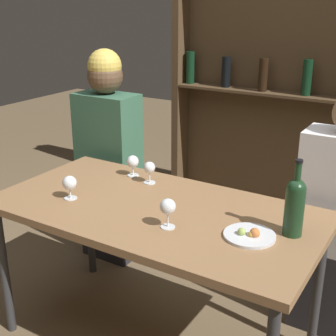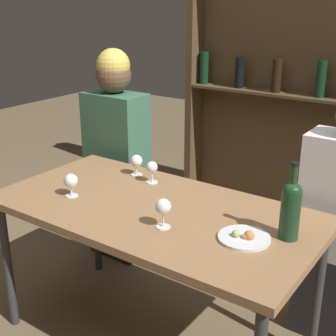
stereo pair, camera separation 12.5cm
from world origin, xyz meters
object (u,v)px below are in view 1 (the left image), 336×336
(wine_glass_1, at_px, (168,208))
(food_plate_0, at_px, (250,235))
(wine_glass_2, at_px, (70,184))
(wine_glass_3, at_px, (149,169))
(wine_glass_0, at_px, (133,162))
(wine_bottle, at_px, (295,204))
(seated_person_left, at_px, (109,160))

(wine_glass_1, height_order, food_plate_0, wine_glass_1)
(wine_glass_1, relative_size, wine_glass_2, 1.12)
(wine_glass_1, relative_size, wine_glass_3, 1.12)
(wine_glass_0, distance_m, wine_glass_2, 0.40)
(wine_glass_2, distance_m, wine_glass_3, 0.41)
(wine_bottle, xyz_separation_m, wine_glass_0, (-0.91, 0.20, -0.06))
(wine_glass_1, bearing_deg, food_plate_0, 17.01)
(wine_glass_1, xyz_separation_m, seated_person_left, (-0.86, 0.70, -0.16))
(wine_bottle, relative_size, wine_glass_3, 2.78)
(seated_person_left, bearing_deg, wine_glass_2, -64.96)
(wine_glass_3, height_order, seated_person_left, seated_person_left)
(wine_glass_3, bearing_deg, food_plate_0, -22.62)
(wine_bottle, distance_m, wine_glass_1, 0.50)
(food_plate_0, bearing_deg, wine_glass_1, -162.99)
(wine_glass_0, bearing_deg, seated_person_left, 143.49)
(wine_glass_2, height_order, seated_person_left, seated_person_left)
(food_plate_0, distance_m, seated_person_left, 1.33)
(wine_glass_3, bearing_deg, wine_glass_0, 163.16)
(wine_glass_0, height_order, wine_glass_1, wine_glass_1)
(wine_glass_2, bearing_deg, food_plate_0, 5.71)
(wine_glass_3, bearing_deg, seated_person_left, 147.74)
(wine_glass_1, height_order, wine_glass_2, wine_glass_1)
(wine_glass_1, distance_m, wine_glass_3, 0.50)
(wine_bottle, distance_m, wine_glass_2, 1.01)
(wine_bottle, bearing_deg, wine_glass_2, -168.86)
(wine_glass_2, bearing_deg, wine_glass_1, -1.20)
(wine_glass_0, height_order, wine_glass_3, wine_glass_3)
(wine_bottle, xyz_separation_m, seated_person_left, (-1.31, 0.49, -0.20))
(wine_bottle, relative_size, wine_glass_0, 2.82)
(wine_glass_2, xyz_separation_m, seated_person_left, (-0.32, 0.69, -0.14))
(wine_glass_1, bearing_deg, seated_person_left, 140.86)
(seated_person_left, bearing_deg, wine_glass_1, -39.14)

